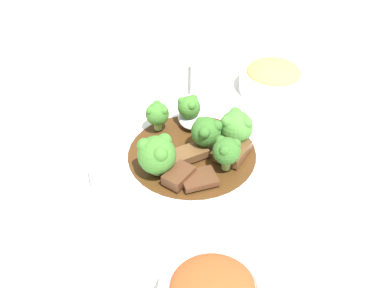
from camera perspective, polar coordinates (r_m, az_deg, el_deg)
ground_plane at (r=0.80m, az=0.00°, el=-1.88°), size 4.00×4.00×0.00m
main_plate at (r=0.79m, az=0.00°, el=-1.34°), size 0.30×0.30×0.02m
beef_strip_0 at (r=0.73m, az=0.73°, el=-3.74°), size 0.04×0.05×0.01m
beef_strip_1 at (r=0.77m, az=-1.06°, el=-1.30°), size 0.04×0.08×0.01m
beef_strip_2 at (r=0.73m, az=-1.41°, el=-3.41°), size 0.05×0.05×0.01m
beef_strip_3 at (r=0.78m, az=4.37°, el=-0.76°), size 0.06×0.07×0.01m
broccoli_floret_0 at (r=0.82m, az=-0.32°, el=3.99°), size 0.04×0.04×0.05m
broccoli_floret_1 at (r=0.79m, az=4.72°, el=1.91°), size 0.05×0.05×0.05m
broccoli_floret_2 at (r=0.76m, az=1.64°, el=1.17°), size 0.04×0.04×0.05m
broccoli_floret_3 at (r=0.73m, az=-3.78°, el=-1.08°), size 0.05×0.05×0.06m
broccoli_floret_4 at (r=0.81m, az=-3.72°, el=3.24°), size 0.04×0.04×0.05m
broccoli_floret_5 at (r=0.74m, az=3.72°, el=-0.71°), size 0.04×0.04×0.05m
serving_spoon at (r=0.85m, az=0.04°, el=3.56°), size 0.21×0.10×0.01m
side_bowl_appetizer at (r=0.94m, az=8.63°, el=6.99°), size 0.12×0.12×0.05m
sauce_dish at (r=0.88m, az=-13.30°, el=2.07°), size 0.07×0.07×0.01m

